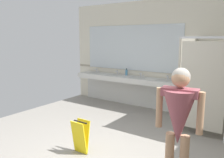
{
  "coord_description": "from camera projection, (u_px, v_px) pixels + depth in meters",
  "views": [
    {
      "loc": [
        2.07,
        -2.74,
        1.94
      ],
      "look_at": [
        -0.8,
        1.43,
        1.05
      ],
      "focal_mm": 37.1,
      "sensor_mm": 36.0,
      "label": 1
    }
  ],
  "objects": [
    {
      "name": "soap_dispenser",
      "position": [
        126.0,
        72.0,
        6.75
      ],
      "size": [
        0.07,
        0.07,
        0.2
      ],
      "color": "teal",
      "rests_on": "vanity_counter"
    },
    {
      "name": "vanity_counter",
      "position": [
        127.0,
        84.0,
        6.7
      ],
      "size": [
        3.17,
        0.56,
        0.99
      ],
      "color": "silver",
      "rests_on": "ground_plane"
    },
    {
      "name": "wall_back",
      "position": [
        175.0,
        56.0,
        6.05
      ],
      "size": [
        6.61,
        0.12,
        2.97
      ],
      "primitive_type": "cube",
      "color": "beige",
      "rests_on": "ground_plane"
    },
    {
      "name": "person_standing",
      "position": [
        179.0,
        117.0,
        2.77
      ],
      "size": [
        0.56,
        0.44,
        1.6
      ],
      "color": "tan",
      "rests_on": "ground_plane"
    },
    {
      "name": "wet_floor_sign",
      "position": [
        81.0,
        136.0,
        3.94
      ],
      "size": [
        0.28,
        0.19,
        0.57
      ],
      "color": "yellow",
      "rests_on": "ground_plane"
    },
    {
      "name": "mirror_panel",
      "position": [
        131.0,
        48.0,
        6.69
      ],
      "size": [
        3.07,
        0.02,
        1.28
      ],
      "primitive_type": "cube",
      "color": "silver",
      "rests_on": "wall_back"
    },
    {
      "name": "wall_back_tile_band",
      "position": [
        174.0,
        73.0,
        6.08
      ],
      "size": [
        6.61,
        0.01,
        0.06
      ],
      "primitive_type": "cube",
      "color": "#9E937F",
      "rests_on": "wall_back"
    }
  ]
}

